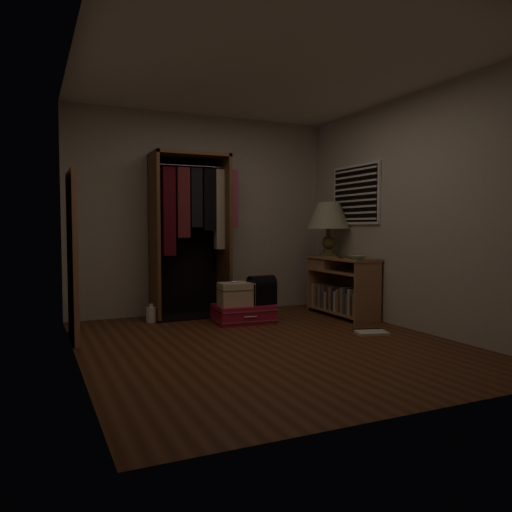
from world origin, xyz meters
The scene contains 13 objects.
ground centered at (0.00, 0.00, 0.00)m, with size 4.00×4.00×0.00m, color #502917.
room_walls centered at (0.08, 0.04, 1.50)m, with size 3.52×4.02×2.60m.
console_bookshelf centered at (1.53, 1.04, 0.39)m, with size 0.42×1.12×0.75m.
open_wardrobe centered at (-0.21, 1.77, 1.22)m, with size 1.10×0.50×2.05m.
floor_mirror centered at (-1.70, 1.00, 0.85)m, with size 0.06×0.80×1.70m.
pink_suitcase centered at (0.21, 1.12, 0.11)m, with size 0.73×0.54×0.21m.
train_case centered at (0.10, 1.09, 0.35)m, with size 0.42×0.30×0.29m.
black_bag centered at (0.42, 1.06, 0.39)m, with size 0.33×0.23×0.35m.
table_lamp centered at (1.54, 1.34, 1.27)m, with size 0.73×0.73×0.71m.
brass_tray centered at (1.54, 0.86, 0.76)m, with size 0.37×0.37×0.02m.
ceramic_bowl centered at (1.49, 0.62, 0.77)m, with size 0.18×0.18×0.04m, color #9FBEA5.
white_jug centered at (-0.78, 1.60, 0.09)m, with size 0.14×0.14×0.22m.
floor_book centered at (1.21, -0.01, 0.01)m, with size 0.39×0.34×0.03m.
Camera 1 is at (-2.10, -4.31, 1.14)m, focal length 35.00 mm.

